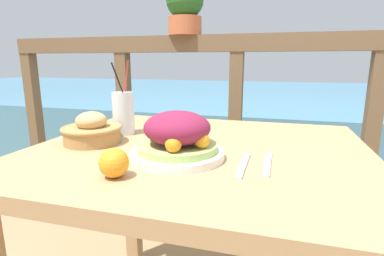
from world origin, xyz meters
The scene contains 10 objects.
patio_table centered at (0.00, 0.00, 0.63)m, with size 0.98×0.86×0.74m.
railing_fence centered at (0.00, 0.81, 0.77)m, with size 2.80×0.08×1.13m.
sea_backdrop centered at (0.00, 3.31, 0.30)m, with size 12.00×4.00×0.59m.
salad_plate centered at (-0.03, -0.12, 0.79)m, with size 0.25×0.25×0.13m.
drink_glass centered at (-0.29, 0.08, 0.81)m, with size 0.07×0.07×0.25m.
bread_basket centered at (-0.33, -0.05, 0.78)m, with size 0.18×0.18×0.10m.
potted_plant centered at (-0.29, 0.81, 1.27)m, with size 0.20×0.20×0.28m.
fork centered at (0.14, -0.14, 0.74)m, with size 0.02×0.18×0.00m.
knife centered at (0.20, -0.11, 0.74)m, with size 0.02×0.18×0.00m.
orange_near_basket centered at (-0.12, -0.29, 0.77)m, with size 0.07×0.07×0.07m.
Camera 1 is at (0.21, -0.84, 0.99)m, focal length 28.00 mm.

